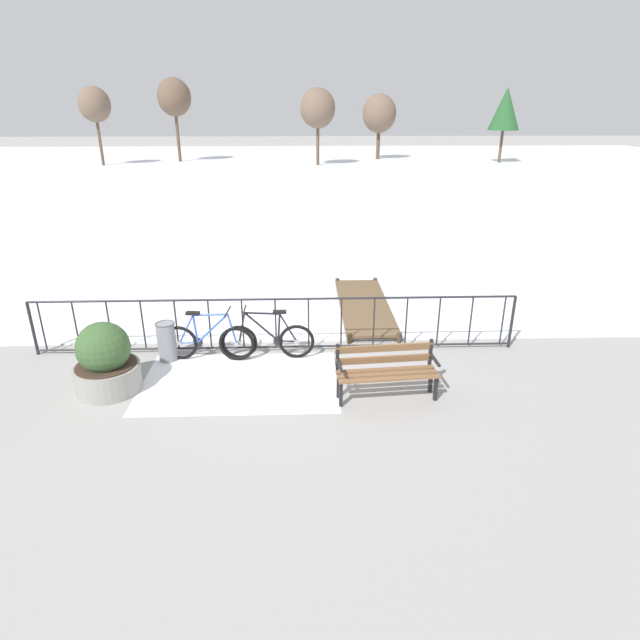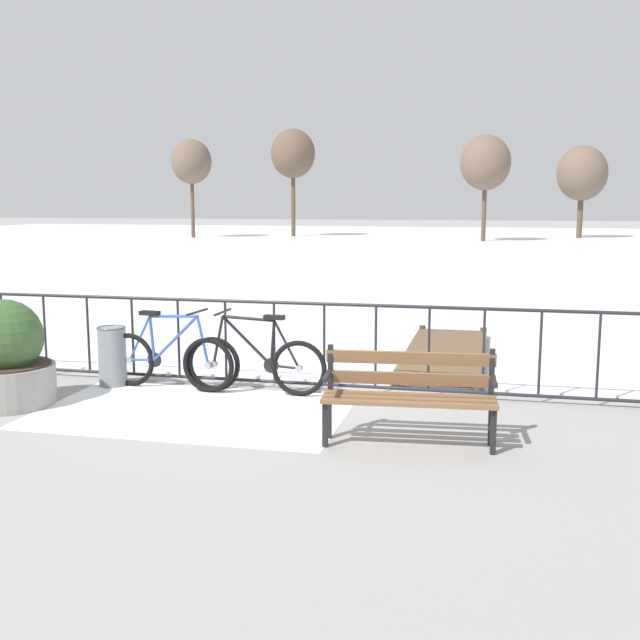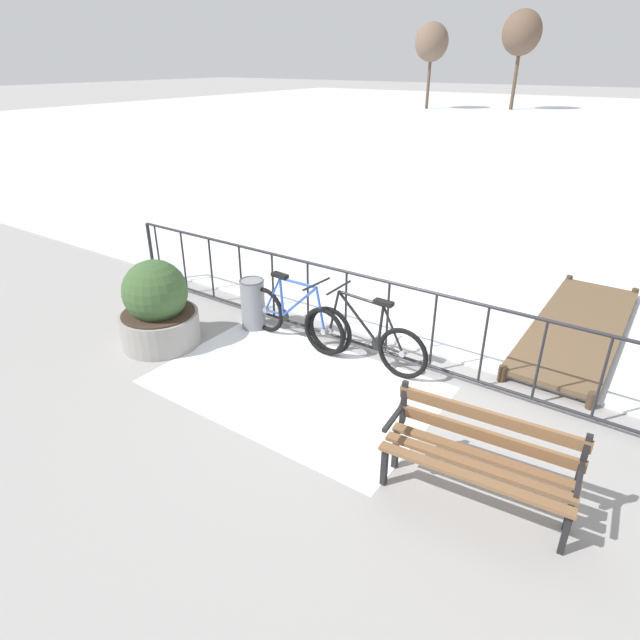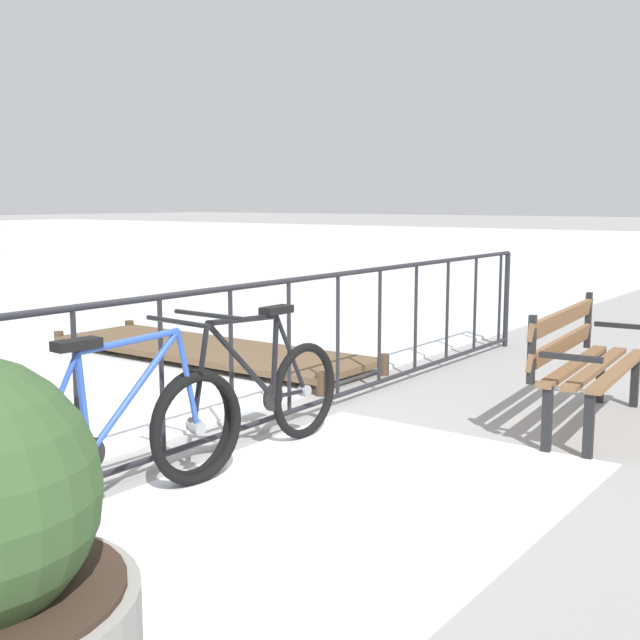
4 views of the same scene
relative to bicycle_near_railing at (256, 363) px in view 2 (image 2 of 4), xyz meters
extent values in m
plane|color=gray|center=(0.13, 0.31, -0.37)|extent=(160.00, 160.00, 0.00)
cube|color=silver|center=(0.13, 28.71, -0.35)|extent=(80.00, 56.00, 0.03)
cube|color=white|center=(-0.44, -0.89, -0.36)|extent=(3.30, 2.11, 0.01)
cylinder|color=#232328|center=(0.13, 0.31, 0.68)|extent=(9.00, 0.04, 0.04)
cylinder|color=#232328|center=(0.13, 0.31, -0.29)|extent=(9.00, 0.04, 0.04)
cylinder|color=#232328|center=(-3.57, 0.31, 0.20)|extent=(0.03, 0.03, 0.97)
cylinder|color=#232328|center=(-2.95, 0.31, 0.20)|extent=(0.03, 0.03, 0.97)
cylinder|color=#232328|center=(-2.34, 0.31, 0.20)|extent=(0.03, 0.03, 0.97)
cylinder|color=#232328|center=(-1.72, 0.31, 0.20)|extent=(0.03, 0.03, 0.97)
cylinder|color=#232328|center=(-1.10, 0.31, 0.20)|extent=(0.03, 0.03, 0.97)
cylinder|color=#232328|center=(-0.49, 0.31, 0.20)|extent=(0.03, 0.03, 0.97)
cylinder|color=#232328|center=(0.13, 0.31, 0.20)|extent=(0.03, 0.03, 0.97)
cylinder|color=#232328|center=(0.75, 0.31, 0.20)|extent=(0.03, 0.03, 0.97)
cylinder|color=#232328|center=(1.37, 0.31, 0.20)|extent=(0.03, 0.03, 0.97)
cylinder|color=#232328|center=(1.98, 0.31, 0.20)|extent=(0.03, 0.03, 0.97)
cylinder|color=#232328|center=(2.60, 0.31, 0.20)|extent=(0.03, 0.03, 0.97)
cylinder|color=#232328|center=(3.22, 0.31, 0.20)|extent=(0.03, 0.03, 0.97)
cylinder|color=#232328|center=(3.83, 0.31, 0.20)|extent=(0.03, 0.03, 0.97)
torus|color=black|center=(0.52, 0.00, -0.04)|extent=(0.66, 0.06, 0.66)
cylinder|color=gray|center=(0.52, 0.00, -0.04)|extent=(0.08, 0.06, 0.08)
torus|color=black|center=(-0.53, 0.00, -0.04)|extent=(0.66, 0.06, 0.66)
cylinder|color=gray|center=(-0.53, 0.00, -0.04)|extent=(0.08, 0.06, 0.08)
cylinder|color=black|center=(0.21, 0.00, 0.25)|extent=(0.08, 0.04, 0.53)
cylinder|color=black|center=(-0.11, 0.00, 0.26)|extent=(0.61, 0.04, 0.59)
cylinder|color=black|center=(-0.09, 0.00, 0.53)|extent=(0.63, 0.04, 0.07)
cylinder|color=black|center=(0.35, 0.00, -0.03)|extent=(0.34, 0.03, 0.05)
cylinder|color=black|center=(0.37, 0.00, 0.24)|extent=(0.32, 0.03, 0.56)
cylinder|color=black|center=(-0.47, 0.00, 0.25)|extent=(0.16, 0.03, 0.59)
cube|color=black|center=(0.23, 0.00, 0.55)|extent=(0.24, 0.10, 0.05)
cylinder|color=black|center=(-0.40, 0.00, 0.59)|extent=(0.03, 0.52, 0.03)
cylinder|color=black|center=(0.19, 0.00, -0.02)|extent=(0.18, 0.02, 0.18)
torus|color=black|center=(-1.62, 0.01, -0.04)|extent=(0.66, 0.11, 0.66)
cylinder|color=gray|center=(-1.62, 0.01, -0.04)|extent=(0.08, 0.07, 0.08)
torus|color=black|center=(-0.57, -0.07, -0.04)|extent=(0.66, 0.11, 0.66)
cylinder|color=gray|center=(-0.57, -0.07, -0.04)|extent=(0.08, 0.07, 0.08)
cylinder|color=#2D51B2|center=(-1.30, -0.01, 0.25)|extent=(0.08, 0.04, 0.53)
cylinder|color=#2D51B2|center=(-0.99, -0.04, 0.26)|extent=(0.61, 0.08, 0.59)
cylinder|color=#2D51B2|center=(-1.01, -0.03, 0.53)|extent=(0.63, 0.09, 0.07)
cylinder|color=#2D51B2|center=(-1.45, 0.00, -0.03)|extent=(0.34, 0.06, 0.05)
cylinder|color=#2D51B2|center=(-1.47, 0.00, 0.24)|extent=(0.32, 0.05, 0.56)
cylinder|color=#2D51B2|center=(-0.63, -0.06, 0.25)|extent=(0.16, 0.04, 0.59)
cube|color=black|center=(-1.32, -0.01, 0.55)|extent=(0.25, 0.12, 0.05)
cylinder|color=black|center=(-0.70, -0.06, 0.59)|extent=(0.07, 0.52, 0.03)
cylinder|color=black|center=(-1.28, -0.01, -0.02)|extent=(0.18, 0.03, 0.18)
cube|color=brown|center=(1.95, -1.38, 0.07)|extent=(1.60, 0.23, 0.04)
cube|color=brown|center=(1.96, -1.53, 0.07)|extent=(1.60, 0.23, 0.04)
cube|color=brown|center=(1.97, -1.69, 0.07)|extent=(1.60, 0.23, 0.04)
cube|color=brown|center=(1.94, -1.28, 0.21)|extent=(1.60, 0.19, 0.12)
cube|color=brown|center=(1.94, -1.28, 0.41)|extent=(1.60, 0.19, 0.12)
cube|color=black|center=(2.73, -1.60, -0.15)|extent=(0.05, 0.06, 0.44)
cube|color=black|center=(2.71, -1.34, -0.15)|extent=(0.05, 0.06, 0.44)
cube|color=black|center=(2.70, -1.22, 0.30)|extent=(0.05, 0.05, 0.45)
cube|color=black|center=(2.72, -1.47, 0.27)|extent=(0.07, 0.40, 0.04)
cube|color=black|center=(1.22, -1.73, -0.15)|extent=(0.05, 0.06, 0.44)
cube|color=black|center=(1.19, -1.46, -0.15)|extent=(0.05, 0.06, 0.44)
cube|color=black|center=(1.18, -1.35, 0.30)|extent=(0.05, 0.05, 0.45)
cube|color=black|center=(1.20, -1.60, 0.27)|extent=(0.07, 0.40, 0.04)
cylinder|color=gray|center=(-2.56, -1.08, -0.15)|extent=(1.05, 1.05, 0.45)
cylinder|color=#38281E|center=(-2.56, -1.08, 0.09)|extent=(0.96, 0.96, 0.02)
sphere|color=#38562D|center=(-2.56, -1.08, 0.39)|extent=(0.84, 0.84, 0.84)
cylinder|color=gray|center=(-1.85, 0.00, -0.01)|extent=(0.34, 0.34, 0.72)
torus|color=#494A4E|center=(-1.85, 0.00, 0.35)|extent=(0.35, 0.35, 0.02)
cube|color=brown|center=(2.05, 2.40, -0.25)|extent=(1.10, 3.57, 0.06)
cylinder|color=#433323|center=(1.56, 0.61, -0.27)|extent=(0.10, 0.10, 0.20)
cylinder|color=#433323|center=(2.55, 0.61, -0.27)|extent=(0.10, 0.10, 0.20)
cylinder|color=#433323|center=(1.56, 4.19, -0.27)|extent=(0.10, 0.10, 0.20)
cylinder|color=#433323|center=(2.55, 4.19, -0.27)|extent=(0.10, 0.10, 0.20)
cylinder|color=brown|center=(2.00, 34.70, 1.36)|extent=(0.24, 0.24, 3.45)
ellipsoid|color=brown|center=(2.00, 34.70, 3.89)|extent=(2.71, 2.71, 2.98)
cylinder|color=brown|center=(-15.14, 35.10, 1.54)|extent=(0.22, 0.22, 3.81)
ellipsoid|color=brown|center=(-15.14, 35.10, 4.16)|extent=(2.39, 2.39, 2.62)
cylinder|color=brown|center=(7.52, 39.71, 1.11)|extent=(0.32, 0.32, 2.95)
ellipsoid|color=brown|center=(7.52, 39.71, 3.45)|extent=(2.92, 2.92, 3.21)
cylinder|color=brown|center=(-9.67, 38.08, 1.77)|extent=(0.26, 0.26, 4.28)
ellipsoid|color=brown|center=(-9.67, 38.08, 4.73)|extent=(2.72, 2.72, 2.99)
camera|label=1|loc=(0.64, -8.74, 3.96)|focal=29.27mm
camera|label=2|loc=(2.69, -8.38, 1.89)|focal=42.93mm
camera|label=3|loc=(2.85, -5.11, 3.14)|focal=29.92mm
camera|label=4|loc=(-3.74, -3.27, 1.25)|focal=45.11mm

